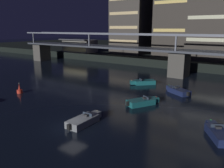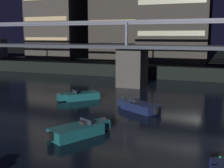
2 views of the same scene
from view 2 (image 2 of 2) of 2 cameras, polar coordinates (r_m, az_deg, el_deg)
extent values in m
cube|color=black|center=(89.59, 13.01, 5.22)|extent=(240.00, 80.00, 2.20)
cube|color=#4C4944|center=(42.58, 4.01, 3.31)|extent=(3.60, 4.40, 5.55)
cube|color=#3D424C|center=(42.37, 4.06, 7.35)|extent=(100.99, 6.40, 0.45)
cube|color=slate|center=(39.62, 2.88, 12.17)|extent=(100.99, 0.36, 0.36)
cube|color=slate|center=(45.17, 5.20, 11.81)|extent=(100.99, 0.36, 0.36)
cube|color=slate|center=(39.58, 2.86, 9.86)|extent=(0.30, 0.30, 3.20)
cube|color=#423D38|center=(70.18, -10.31, 14.00)|extent=(11.43, 11.80, 21.73)
cube|color=beige|center=(64.91, -12.88, 8.53)|extent=(10.51, 0.10, 0.90)
cube|color=beige|center=(65.01, -13.02, 12.36)|extent=(10.51, 0.10, 0.90)
cube|color=#F2D172|center=(59.54, 0.67, 12.07)|extent=(11.19, 0.10, 0.90)
cube|color=beige|center=(53.52, 11.31, 9.73)|extent=(11.95, 0.10, 0.90)
cube|color=beige|center=(53.85, 11.51, 15.64)|extent=(11.95, 0.10, 0.90)
cube|color=#196066|center=(21.69, -6.98, -9.17)|extent=(3.44, 4.30, 0.80)
cube|color=#196066|center=(23.03, -1.97, -7.86)|extent=(1.30, 1.26, 0.70)
cube|color=#283342|center=(21.98, -5.16, -7.31)|extent=(1.24, 0.73, 0.36)
cube|color=#262628|center=(21.86, -5.69, -7.57)|extent=(0.68, 0.62, 0.24)
cube|color=black|center=(20.61, -12.04, -10.03)|extent=(0.49, 0.49, 0.60)
sphere|color=red|center=(23.06, -1.49, -6.72)|extent=(0.12, 0.12, 0.12)
cube|color=#196066|center=(33.95, -5.97, -2.34)|extent=(4.02, 4.06, 0.80)
cube|color=#196066|center=(33.26, -9.89, -2.59)|extent=(1.34, 1.34, 0.70)
cube|color=#283342|center=(33.58, -7.35, -1.49)|extent=(1.04, 1.01, 0.36)
cube|color=#262628|center=(33.66, -6.95, -1.56)|extent=(0.68, 0.68, 0.24)
cube|color=black|center=(34.67, -2.60, -1.88)|extent=(0.51, 0.51, 0.60)
sphere|color=beige|center=(33.11, -10.33, -1.90)|extent=(0.12, 0.12, 0.12)
cube|color=#19234C|center=(17.02, 20.80, -14.92)|extent=(1.32, 1.29, 0.70)
sphere|color=#33D84C|center=(17.05, 20.44, -13.29)|extent=(0.12, 0.12, 0.12)
cube|color=#19234C|center=(28.75, 5.54, -4.49)|extent=(4.28, 3.55, 0.80)
cube|color=#19234C|center=(30.47, 2.41, -3.56)|extent=(1.28, 1.31, 0.70)
cube|color=#283342|center=(29.22, 4.40, -3.08)|extent=(0.78, 1.21, 0.36)
cube|color=#262628|center=(29.05, 4.74, -3.28)|extent=(0.63, 0.69, 0.24)
cube|color=black|center=(27.26, 8.69, -5.11)|extent=(0.49, 0.49, 0.60)
sphere|color=#33D84C|center=(30.56, 2.11, -2.69)|extent=(0.12, 0.12, 0.12)
camera|label=1|loc=(11.25, 173.72, 7.53)|focal=36.94mm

